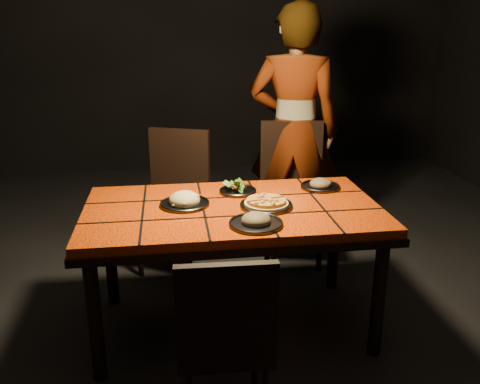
{
  "coord_description": "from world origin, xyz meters",
  "views": [
    {
      "loc": [
        -0.33,
        -2.58,
        1.7
      ],
      "look_at": [
        0.05,
        0.03,
        0.82
      ],
      "focal_mm": 38.0,
      "sensor_mm": 36.0,
      "label": 1
    }
  ],
  "objects": [
    {
      "name": "plate_mushroom_a",
      "position": [
        0.08,
        -0.29,
        0.77
      ],
      "size": [
        0.27,
        0.27,
        0.09
      ],
      "color": "#353439",
      "rests_on": "dining_table"
    },
    {
      "name": "diner",
      "position": [
        0.61,
        1.08,
        0.93
      ],
      "size": [
        0.78,
        0.62,
        1.86
      ],
      "primitive_type": "imported",
      "rotation": [
        0.0,
        0.0,
        2.84
      ],
      "color": "brown",
      "rests_on": "ground"
    },
    {
      "name": "plate_mushroom_b",
      "position": [
        0.57,
        0.24,
        0.77
      ],
      "size": [
        0.24,
        0.24,
        0.08
      ],
      "color": "#353439",
      "rests_on": "dining_table"
    },
    {
      "name": "plate_salad",
      "position": [
        0.06,
        0.23,
        0.78
      ],
      "size": [
        0.22,
        0.22,
        0.07
      ],
      "color": "#353439",
      "rests_on": "dining_table"
    },
    {
      "name": "dining_table",
      "position": [
        0.0,
        0.0,
        0.67
      ],
      "size": [
        1.62,
        0.92,
        0.75
      ],
      "color": "#EA4407",
      "rests_on": "ground"
    },
    {
      "name": "chair_far_left",
      "position": [
        -0.3,
        0.9,
        0.56
      ],
      "size": [
        0.57,
        0.57,
        0.98
      ],
      "rotation": [
        0.0,
        0.0,
        -0.37
      ],
      "color": "black",
      "rests_on": "ground"
    },
    {
      "name": "room_shell",
      "position": [
        0.0,
        0.0,
        1.5
      ],
      "size": [
        6.04,
        7.04,
        3.08
      ],
      "color": "black",
      "rests_on": "ground"
    },
    {
      "name": "chair_near",
      "position": [
        -0.14,
        -0.82,
        0.49
      ],
      "size": [
        0.4,
        0.4,
        0.86
      ],
      "rotation": [
        0.0,
        0.0,
        3.11
      ],
      "color": "black",
      "rests_on": "ground"
    },
    {
      "name": "plate_pasta",
      "position": [
        -0.26,
        0.05,
        0.77
      ],
      "size": [
        0.27,
        0.27,
        0.09
      ],
      "color": "#353439",
      "rests_on": "dining_table"
    },
    {
      "name": "chair_far_right",
      "position": [
        0.56,
        0.9,
        0.58
      ],
      "size": [
        0.52,
        0.52,
        1.02
      ],
      "rotation": [
        0.0,
        0.0,
        -0.15
      ],
      "color": "black",
      "rests_on": "ground"
    },
    {
      "name": "plate_pizza",
      "position": [
        0.18,
        -0.04,
        0.77
      ],
      "size": [
        0.29,
        0.29,
        0.04
      ],
      "color": "#353439",
      "rests_on": "dining_table"
    }
  ]
}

